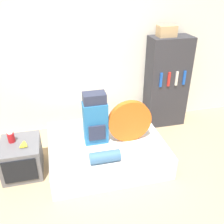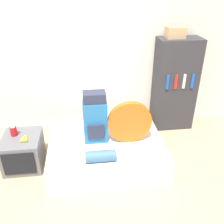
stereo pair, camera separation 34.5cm
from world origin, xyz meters
name	(u,v)px [view 2 (the right image)]	position (x,y,z in m)	size (l,w,h in m)	color
ground_plane	(108,204)	(0.00, 0.00, 0.00)	(16.00, 16.00, 0.00)	tan
wall_back	(95,54)	(0.00, 1.96, 1.30)	(8.00, 0.05, 2.60)	silver
bed	(106,148)	(0.06, 0.89, 0.17)	(1.64, 1.35, 0.34)	white
backpack	(95,118)	(-0.08, 0.89, 0.70)	(0.33, 0.24, 0.75)	#23669E
tent_bag	(130,122)	(0.39, 0.81, 0.65)	(0.62, 0.08, 0.62)	#E05B19
sleeping_roll	(101,156)	(-0.05, 0.41, 0.41)	(0.39, 0.15, 0.15)	#3D668E
television	(23,151)	(-1.13, 0.88, 0.24)	(0.52, 0.59, 0.47)	#5B5B60
canister	(14,131)	(-1.23, 0.95, 0.54)	(0.09, 0.09, 0.15)	#B2191E
banana_bunch	(25,138)	(-1.06, 0.83, 0.49)	(0.12, 0.16, 0.03)	yellow
bookshelf	(175,85)	(1.34, 1.69, 0.79)	(0.70, 0.41, 1.59)	#2D2D33
cardboard_box	(175,32)	(1.24, 1.71, 1.67)	(0.29, 0.21, 0.17)	tan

